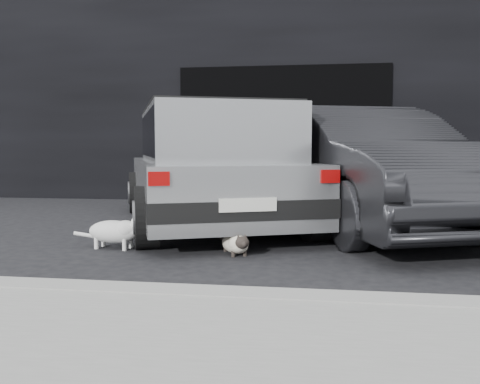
# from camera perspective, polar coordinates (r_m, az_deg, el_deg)

# --- Properties ---
(ground) EXTENTS (80.00, 80.00, 0.00)m
(ground) POSITION_cam_1_polar(r_m,az_deg,el_deg) (6.12, -7.06, -4.94)
(ground) COLOR black
(ground) RESTS_ON ground
(building_facade) EXTENTS (34.00, 4.00, 5.00)m
(building_facade) POSITION_cam_1_polar(r_m,az_deg,el_deg) (11.91, 5.50, 11.98)
(building_facade) COLOR black
(building_facade) RESTS_ON ground
(garage_opening) EXTENTS (4.00, 0.10, 2.60)m
(garage_opening) POSITION_cam_1_polar(r_m,az_deg,el_deg) (9.82, 4.84, 6.44)
(garage_opening) COLOR black
(garage_opening) RESTS_ON ground
(curb) EXTENTS (18.00, 0.25, 0.12)m
(curb) POSITION_cam_1_polar(r_m,az_deg,el_deg) (3.42, -2.42, -11.93)
(curb) COLOR gray
(curb) RESTS_ON ground
(sidewalk) EXTENTS (18.00, 2.20, 0.11)m
(sidewalk) POSITION_cam_1_polar(r_m,az_deg,el_deg) (2.33, -8.34, -20.51)
(sidewalk) COLOR gray
(sidewalk) RESTS_ON ground
(silver_hatchback) EXTENTS (3.38, 4.72, 1.59)m
(silver_hatchback) POSITION_cam_1_polar(r_m,az_deg,el_deg) (6.85, -3.30, 3.46)
(silver_hatchback) COLOR #A2A5A7
(silver_hatchback) RESTS_ON ground
(second_car) EXTENTS (3.26, 5.13, 1.60)m
(second_car) POSITION_cam_1_polar(r_m,az_deg,el_deg) (6.79, 13.33, 2.72)
(second_car) COLOR black
(second_car) RESTS_ON ground
(cat_siamese) EXTENTS (0.42, 0.64, 0.24)m
(cat_siamese) POSITION_cam_1_polar(r_m,az_deg,el_deg) (5.03, -0.43, -5.81)
(cat_siamese) COLOR beige
(cat_siamese) RESTS_ON ground
(cat_white) EXTENTS (0.83, 0.35, 0.39)m
(cat_white) POSITION_cam_1_polar(r_m,az_deg,el_deg) (5.46, -13.68, -4.27)
(cat_white) COLOR silver
(cat_white) RESTS_ON ground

